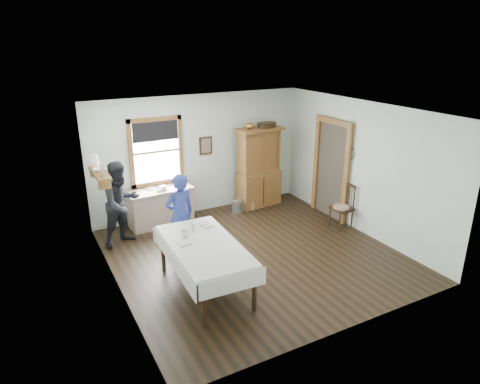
# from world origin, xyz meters

# --- Properties ---
(room) EXTENTS (5.01, 5.01, 2.70)m
(room) POSITION_xyz_m (0.00, 0.00, 1.35)
(room) COLOR black
(room) RESTS_ON ground
(window) EXTENTS (1.18, 0.07, 1.48)m
(window) POSITION_xyz_m (-1.00, 2.47, 1.63)
(window) COLOR white
(window) RESTS_ON room
(doorway) EXTENTS (0.09, 1.14, 2.22)m
(doorway) POSITION_xyz_m (2.46, 0.85, 1.16)
(doorway) COLOR #3F372D
(doorway) RESTS_ON room
(wall_shelf) EXTENTS (0.24, 1.00, 0.44)m
(wall_shelf) POSITION_xyz_m (-2.37, 1.54, 1.57)
(wall_shelf) COLOR brown
(wall_shelf) RESTS_ON room
(framed_picture) EXTENTS (0.30, 0.04, 0.40)m
(framed_picture) POSITION_xyz_m (0.15, 2.46, 1.55)
(framed_picture) COLOR black
(framed_picture) RESTS_ON room
(rug_beater) EXTENTS (0.01, 0.27, 0.27)m
(rug_beater) POSITION_xyz_m (2.45, 0.30, 1.72)
(rug_beater) COLOR black
(rug_beater) RESTS_ON room
(work_counter) EXTENTS (1.43, 0.62, 0.80)m
(work_counter) POSITION_xyz_m (-1.08, 2.16, 0.40)
(work_counter) COLOR tan
(work_counter) RESTS_ON room
(china_hutch) EXTENTS (1.15, 0.62, 1.89)m
(china_hutch) POSITION_xyz_m (1.37, 2.16, 0.94)
(china_hutch) COLOR brown
(china_hutch) RESTS_ON room
(dining_table) EXTENTS (1.16, 2.07, 0.81)m
(dining_table) POSITION_xyz_m (-1.27, -0.63, 0.40)
(dining_table) COLOR silver
(dining_table) RESTS_ON room
(spindle_chair) EXTENTS (0.44, 0.44, 0.96)m
(spindle_chair) POSITION_xyz_m (2.25, 0.19, 0.48)
(spindle_chair) COLOR black
(spindle_chair) RESTS_ON room
(pail) EXTENTS (0.31, 0.31, 0.27)m
(pail) POSITION_xyz_m (0.69, 1.97, 0.14)
(pail) COLOR #94979C
(pail) RESTS_ON room
(wicker_basket) EXTENTS (0.38, 0.31, 0.19)m
(wicker_basket) POSITION_xyz_m (0.97, 2.03, 0.10)
(wicker_basket) COLOR olive
(wicker_basket) RESTS_ON room
(woman_blue) EXTENTS (0.57, 0.41, 1.46)m
(woman_blue) POSITION_xyz_m (-1.18, 0.69, 0.73)
(woman_blue) COLOR navy
(woman_blue) RESTS_ON room
(figure_dark) EXTENTS (0.92, 0.83, 1.55)m
(figure_dark) POSITION_xyz_m (-2.01, 1.65, 0.77)
(figure_dark) COLOR black
(figure_dark) RESTS_ON room
(table_cup_a) EXTENTS (0.15, 0.15, 0.10)m
(table_cup_a) POSITION_xyz_m (-1.44, -0.24, 0.86)
(table_cup_a) COLOR white
(table_cup_a) RESTS_ON dining_table
(table_cup_b) EXTENTS (0.14, 0.14, 0.10)m
(table_cup_b) POSITION_xyz_m (-1.24, -0.09, 0.86)
(table_cup_b) COLOR white
(table_cup_b) RESTS_ON dining_table
(table_bowl) EXTENTS (0.27, 0.27, 0.05)m
(table_bowl) POSITION_xyz_m (-0.98, 0.04, 0.83)
(table_bowl) COLOR white
(table_bowl) RESTS_ON dining_table
(counter_book) EXTENTS (0.20, 0.24, 0.02)m
(counter_book) POSITION_xyz_m (-1.32, 2.26, 0.81)
(counter_book) COLOR #725A4C
(counter_book) RESTS_ON work_counter
(counter_bowl) EXTENTS (0.21, 0.21, 0.06)m
(counter_bowl) POSITION_xyz_m (-1.11, 2.07, 0.83)
(counter_bowl) COLOR white
(counter_bowl) RESTS_ON work_counter
(shelf_bowl) EXTENTS (0.22, 0.22, 0.05)m
(shelf_bowl) POSITION_xyz_m (-2.37, 1.55, 1.60)
(shelf_bowl) COLOR white
(shelf_bowl) RESTS_ON wall_shelf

